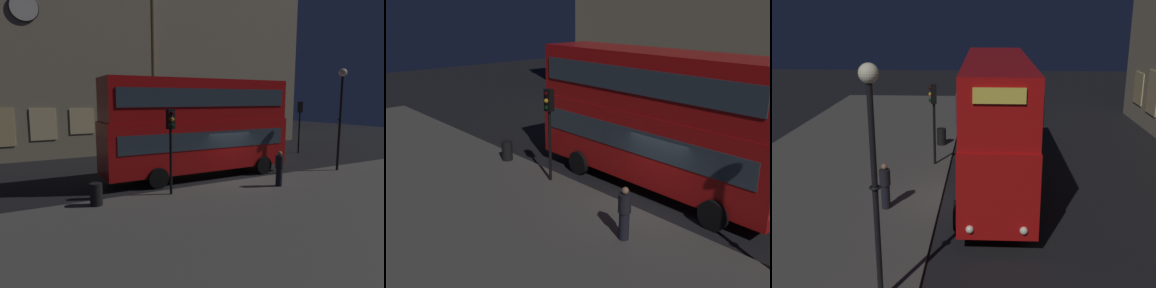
{
  "view_description": "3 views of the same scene",
  "coord_description": "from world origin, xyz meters",
  "views": [
    {
      "loc": [
        -9.92,
        -14.04,
        4.26
      ],
      "look_at": [
        -2.0,
        0.66,
        1.96
      ],
      "focal_mm": 30.36,
      "sensor_mm": 36.0,
      "label": 1
    },
    {
      "loc": [
        8.73,
        -11.3,
        6.83
      ],
      "look_at": [
        -3.59,
        -0.4,
        1.58
      ],
      "focal_mm": 40.21,
      "sensor_mm": 36.0,
      "label": 2
    },
    {
      "loc": [
        16.5,
        1.0,
        7.08
      ],
      "look_at": [
        -2.15,
        0.08,
        1.68
      ],
      "focal_mm": 43.56,
      "sensor_mm": 36.0,
      "label": 3
    }
  ],
  "objects": [
    {
      "name": "traffic_light_near_kerb",
      "position": [
        -4.15,
        -1.41,
        2.81
      ],
      "size": [
        0.35,
        0.38,
        3.73
      ],
      "rotation": [
        0.0,
        0.0,
        0.11
      ],
      "color": "black",
      "rests_on": "sidewalk_slab"
    },
    {
      "name": "sidewalk_slab",
      "position": [
        0.0,
        -5.64,
        0.06
      ],
      "size": [
        44.0,
        9.89,
        0.12
      ],
      "primitive_type": "cube",
      "color": "#4C4944",
      "rests_on": "ground"
    },
    {
      "name": "ground_plane",
      "position": [
        0.0,
        0.0,
        0.0
      ],
      "size": [
        80.0,
        80.0,
        0.0
      ],
      "primitive_type": "plane",
      "color": "black"
    },
    {
      "name": "litter_bin",
      "position": [
        -7.38,
        -1.39,
        0.56
      ],
      "size": [
        0.49,
        0.49,
        0.89
      ],
      "primitive_type": "cylinder",
      "color": "black",
      "rests_on": "sidewalk_slab"
    },
    {
      "name": "pedestrian",
      "position": [
        0.99,
        -2.61,
        0.98
      ],
      "size": [
        0.39,
        0.39,
        1.7
      ],
      "rotation": [
        0.0,
        0.0,
        3.16
      ],
      "color": "black",
      "rests_on": "sidewalk_slab"
    },
    {
      "name": "double_decker_bus",
      "position": [
        -1.22,
        1.37,
        2.97
      ],
      "size": [
        10.67,
        2.81,
        5.32
      ],
      "rotation": [
        0.0,
        0.0,
        -0.0
      ],
      "color": "#B20F0F",
      "rests_on": "ground"
    }
  ]
}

